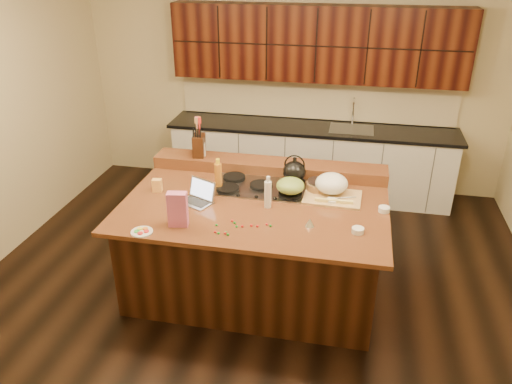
# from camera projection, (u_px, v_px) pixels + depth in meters

# --- Properties ---
(room) EXTENTS (5.52, 5.02, 2.72)m
(room) POSITION_uv_depth(u_px,v_px,m) (255.00, 159.00, 4.36)
(room) COLOR black
(room) RESTS_ON ground
(island) EXTENTS (2.40, 1.60, 0.92)m
(island) POSITION_uv_depth(u_px,v_px,m) (255.00, 245.00, 4.75)
(island) COLOR black
(island) RESTS_ON ground
(back_ledge) EXTENTS (2.40, 0.30, 0.12)m
(back_ledge) POSITION_uv_depth(u_px,v_px,m) (269.00, 166.00, 5.14)
(back_ledge) COLOR black
(back_ledge) RESTS_ON island
(cooktop) EXTENTS (0.92, 0.52, 0.05)m
(cooktop) POSITION_uv_depth(u_px,v_px,m) (261.00, 187.00, 4.81)
(cooktop) COLOR gray
(cooktop) RESTS_ON island
(back_counter) EXTENTS (3.70, 0.66, 2.40)m
(back_counter) POSITION_uv_depth(u_px,v_px,m) (313.00, 122.00, 6.42)
(back_counter) COLOR silver
(back_counter) RESTS_ON ground
(kettle) EXTENTS (0.29, 0.29, 0.20)m
(kettle) POSITION_uv_depth(u_px,v_px,m) (294.00, 171.00, 4.81)
(kettle) COLOR black
(kettle) RESTS_ON cooktop
(green_bowl) EXTENTS (0.31, 0.31, 0.14)m
(green_bowl) POSITION_uv_depth(u_px,v_px,m) (290.00, 186.00, 4.60)
(green_bowl) COLOR olive
(green_bowl) RESTS_ON cooktop
(laptop) EXTENTS (0.35, 0.32, 0.20)m
(laptop) POSITION_uv_depth(u_px,v_px,m) (199.00, 196.00, 4.54)
(laptop) COLOR #B7B7BC
(laptop) RESTS_ON island
(oil_bottle) EXTENTS (0.09, 0.09, 0.27)m
(oil_bottle) POSITION_uv_depth(u_px,v_px,m) (218.00, 177.00, 4.72)
(oil_bottle) COLOR orange
(oil_bottle) RESTS_ON island
(vinegar_bottle) EXTENTS (0.07, 0.07, 0.25)m
(vinegar_bottle) POSITION_uv_depth(u_px,v_px,m) (268.00, 194.00, 4.42)
(vinegar_bottle) COLOR silver
(vinegar_bottle) RESTS_ON island
(wooden_tray) EXTENTS (0.54, 0.43, 0.21)m
(wooden_tray) POSITION_uv_depth(u_px,v_px,m) (332.00, 187.00, 4.63)
(wooden_tray) COLOR tan
(wooden_tray) RESTS_ON island
(ramekin_a) EXTENTS (0.11, 0.11, 0.04)m
(ramekin_a) POSITION_uv_depth(u_px,v_px,m) (358.00, 230.00, 4.06)
(ramekin_a) COLOR white
(ramekin_a) RESTS_ON island
(ramekin_b) EXTENTS (0.12, 0.12, 0.04)m
(ramekin_b) POSITION_uv_depth(u_px,v_px,m) (332.00, 202.00, 4.51)
(ramekin_b) COLOR white
(ramekin_b) RESTS_ON island
(ramekin_c) EXTENTS (0.11, 0.11, 0.04)m
(ramekin_c) POSITION_uv_depth(u_px,v_px,m) (384.00, 209.00, 4.38)
(ramekin_c) COLOR white
(ramekin_c) RESTS_ON island
(strainer_bowl) EXTENTS (0.29, 0.29, 0.09)m
(strainer_bowl) POSITION_uv_depth(u_px,v_px,m) (319.00, 187.00, 4.74)
(strainer_bowl) COLOR #996B3F
(strainer_bowl) RESTS_ON island
(kitchen_timer) EXTENTS (0.10, 0.10, 0.07)m
(kitchen_timer) POSITION_uv_depth(u_px,v_px,m) (310.00, 222.00, 4.15)
(kitchen_timer) COLOR silver
(kitchen_timer) RESTS_ON island
(pink_bag) EXTENTS (0.17, 0.11, 0.30)m
(pink_bag) POSITION_uv_depth(u_px,v_px,m) (178.00, 209.00, 4.11)
(pink_bag) COLOR #C65D89
(pink_bag) RESTS_ON island
(candy_plate) EXTENTS (0.18, 0.18, 0.01)m
(candy_plate) POSITION_uv_depth(u_px,v_px,m) (142.00, 232.00, 4.07)
(candy_plate) COLOR white
(candy_plate) RESTS_ON island
(package_box) EXTENTS (0.10, 0.07, 0.12)m
(package_box) POSITION_uv_depth(u_px,v_px,m) (157.00, 185.00, 4.73)
(package_box) COLOR #F4B656
(package_box) RESTS_ON island
(utensil_crock) EXTENTS (0.15, 0.15, 0.14)m
(utensil_crock) POSITION_uv_depth(u_px,v_px,m) (200.00, 149.00, 5.21)
(utensil_crock) COLOR white
(utensil_crock) RESTS_ON back_ledge
(knife_block) EXTENTS (0.14, 0.20, 0.23)m
(knife_block) POSITION_uv_depth(u_px,v_px,m) (199.00, 145.00, 5.20)
(knife_block) COLOR black
(knife_block) RESTS_ON back_ledge
(gumdrop_0) EXTENTS (0.02, 0.02, 0.02)m
(gumdrop_0) POSITION_uv_depth(u_px,v_px,m) (267.00, 224.00, 4.17)
(gumdrop_0) COLOR red
(gumdrop_0) RESTS_ON island
(gumdrop_1) EXTENTS (0.02, 0.02, 0.02)m
(gumdrop_1) POSITION_uv_depth(u_px,v_px,m) (228.00, 234.00, 4.03)
(gumdrop_1) COLOR #198C26
(gumdrop_1) RESTS_ON island
(gumdrop_2) EXTENTS (0.02, 0.02, 0.02)m
(gumdrop_2) POSITION_uv_depth(u_px,v_px,m) (251.00, 225.00, 4.16)
(gumdrop_2) COLOR red
(gumdrop_2) RESTS_ON island
(gumdrop_3) EXTENTS (0.02, 0.02, 0.02)m
(gumdrop_3) POSITION_uv_depth(u_px,v_px,m) (219.00, 233.00, 4.04)
(gumdrop_3) COLOR #198C26
(gumdrop_3) RESTS_ON island
(gumdrop_4) EXTENTS (0.02, 0.02, 0.02)m
(gumdrop_4) POSITION_uv_depth(u_px,v_px,m) (215.00, 232.00, 4.06)
(gumdrop_4) COLOR red
(gumdrop_4) RESTS_ON island
(gumdrop_5) EXTENTS (0.02, 0.02, 0.02)m
(gumdrop_5) POSITION_uv_depth(u_px,v_px,m) (237.00, 226.00, 4.14)
(gumdrop_5) COLOR #198C26
(gumdrop_5) RESTS_ON island
(gumdrop_6) EXTENTS (0.02, 0.02, 0.02)m
(gumdrop_6) POSITION_uv_depth(u_px,v_px,m) (257.00, 226.00, 4.15)
(gumdrop_6) COLOR red
(gumdrop_6) RESTS_ON island
(gumdrop_7) EXTENTS (0.02, 0.02, 0.02)m
(gumdrop_7) POSITION_uv_depth(u_px,v_px,m) (270.00, 226.00, 4.15)
(gumdrop_7) COLOR #198C26
(gumdrop_7) RESTS_ON island
(gumdrop_8) EXTENTS (0.02, 0.02, 0.02)m
(gumdrop_8) POSITION_uv_depth(u_px,v_px,m) (242.00, 226.00, 4.14)
(gumdrop_8) COLOR red
(gumdrop_8) RESTS_ON island
(gumdrop_9) EXTENTS (0.02, 0.02, 0.02)m
(gumdrop_9) POSITION_uv_depth(u_px,v_px,m) (226.00, 232.00, 4.06)
(gumdrop_9) COLOR #198C26
(gumdrop_9) RESTS_ON island
(gumdrop_10) EXTENTS (0.02, 0.02, 0.02)m
(gumdrop_10) POSITION_uv_depth(u_px,v_px,m) (232.00, 221.00, 4.23)
(gumdrop_10) COLOR red
(gumdrop_10) RESTS_ON island
(gumdrop_11) EXTENTS (0.02, 0.02, 0.02)m
(gumdrop_11) POSITION_uv_depth(u_px,v_px,m) (216.00, 225.00, 4.16)
(gumdrop_11) COLOR #198C26
(gumdrop_11) RESTS_ON island
(gumdrop_12) EXTENTS (0.02, 0.02, 0.02)m
(gumdrop_12) POSITION_uv_depth(u_px,v_px,m) (225.00, 233.00, 4.04)
(gumdrop_12) COLOR red
(gumdrop_12) RESTS_ON island
(gumdrop_13) EXTENTS (0.02, 0.02, 0.02)m
(gumdrop_13) POSITION_uv_depth(u_px,v_px,m) (235.00, 223.00, 4.20)
(gumdrop_13) COLOR #198C26
(gumdrop_13) RESTS_ON island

